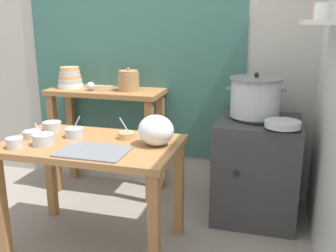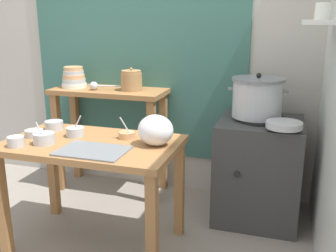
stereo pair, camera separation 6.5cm
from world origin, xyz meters
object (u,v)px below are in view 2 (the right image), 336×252
Objects in this scene: serving_tray at (93,151)px; prep_bowl_2 at (54,125)px; prep_bowl_3 at (16,141)px; back_shelf_table at (110,115)px; prep_bowl_1 at (44,138)px; wide_pan at (284,125)px; clay_pot at (131,81)px; prep_bowl_4 at (127,135)px; prep_bowl_5 at (34,133)px; steamer_pot at (257,97)px; stove_block at (258,169)px; ladle at (95,86)px; plastic_bag at (156,130)px; prep_table at (93,158)px; prep_bowl_0 at (75,131)px; bowl_stack_enamel at (74,78)px.

prep_bowl_2 reaches higher than serving_tray.
prep_bowl_2 is 0.39m from prep_bowl_3.
prep_bowl_1 is (0.01, -0.95, 0.08)m from back_shelf_table.
prep_bowl_1 is (-1.41, -0.60, -0.04)m from wide_pan.
clay_pot is 1.00m from prep_bowl_1.
prep_bowl_5 is (-0.60, -0.15, 0.00)m from prep_bowl_4.
prep_bowl_4 is at bearing -142.73° from steamer_pot.
stove_block is 5.35× the size of prep_bowl_4.
back_shelf_table is 3.21× the size of ladle.
prep_bowl_2 is at bearing -168.80° from wide_pan.
prep_bowl_4 is at bearing 160.91° from plastic_bag.
prep_bowl_2 is at bearing -99.12° from back_shelf_table.
prep_table is 10.84× the size of prep_bowl_3.
prep_bowl_5 is (-0.06, -0.77, -0.19)m from ladle.
prep_table is 1.26m from wide_pan.
prep_bowl_4 reaches higher than prep_bowl_5.
prep_bowl_2 is (-0.79, 0.11, -0.06)m from plastic_bag.
ladle is 1.36× the size of plastic_bag.
steamer_pot reaches higher than wide_pan.
back_shelf_table is 6.58× the size of prep_bowl_4.
prep_bowl_1 is at bearing 35.41° from prep_bowl_3.
clay_pot reaches higher than wide_pan.
steamer_pot reaches higher than prep_bowl_0.
bowl_stack_enamel is 0.95× the size of plastic_bag.
wide_pan is 1.03m from prep_bowl_4.
bowl_stack_enamel reaches higher than prep_table.
ladle is at bearing 130.79° from prep_bowl_4.
serving_tray is 0.53m from prep_bowl_5.
ladle is (-0.36, 0.76, 0.33)m from prep_table.
steamer_pot is 1.25m from serving_tray.
steamer_pot is 4.18× the size of prep_bowl_3.
bowl_stack_enamel is at bearing 165.91° from ladle.
prep_bowl_1 is at bearing -83.74° from ladle.
prep_bowl_1 is 0.97× the size of prep_bowl_4.
plastic_bag is at bearing 7.32° from prep_table.
stove_block is 2.60× the size of ladle.
stove_block is at bearing 34.95° from prep_bowl_4.
wide_pan reaches higher than serving_tray.
back_shelf_table is 0.86m from prep_bowl_5.
stove_block is at bearing -7.00° from clay_pot.
serving_tray is (-0.90, -0.87, 0.34)m from stove_block.
prep_bowl_1 is 0.51m from prep_bowl_4.
back_shelf_table is 1.06m from prep_bowl_3.
bowl_stack_enamel is at bearing -178.58° from clay_pot.
clay_pot is (-0.06, 0.83, 0.37)m from prep_table.
prep_bowl_5 is at bearing -175.27° from plastic_bag.
prep_table is 0.46m from plastic_bag.
prep_table is 2.59× the size of steamer_pot.
prep_bowl_3 is (-0.23, -0.29, 0.00)m from prep_bowl_0.
prep_bowl_3 is at bearing -79.30° from bowl_stack_enamel.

